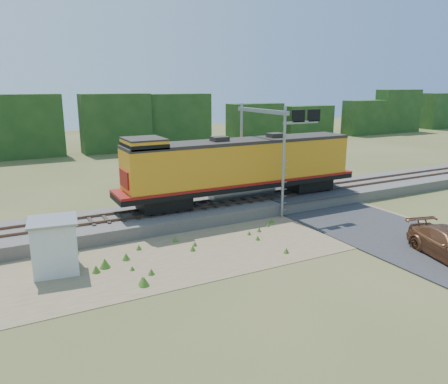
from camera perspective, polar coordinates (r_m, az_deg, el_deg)
ground at (r=25.94m, az=5.88°, el=-6.22°), size 140.00×140.00×0.00m
ballast at (r=30.72m, az=-0.30°, el=-2.13°), size 70.00×5.00×0.80m
rails at (r=30.59m, az=-0.31°, el=-1.27°), size 70.00×1.54×0.16m
dirt_shoulder at (r=25.34m, az=1.45°, el=-6.61°), size 26.00×8.00×0.03m
road at (r=30.69m, az=16.08°, el=-3.32°), size 7.00×66.00×0.86m
tree_line_north at (r=60.03m, az=-14.73°, el=7.94°), size 130.00×3.00×6.50m
weed_clumps at (r=24.36m, az=-1.19°, el=-7.51°), size 15.00×6.20×0.56m
locomotive at (r=30.71m, az=2.01°, el=3.38°), size 18.21×2.78×4.70m
shed at (r=22.72m, az=-21.24°, el=-6.51°), size 2.50×2.50×2.65m
signal_gantry at (r=30.93m, az=6.19°, el=7.72°), size 2.97×6.20×7.50m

